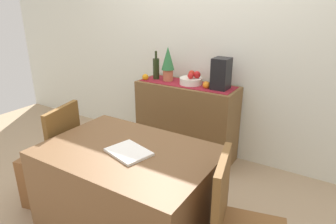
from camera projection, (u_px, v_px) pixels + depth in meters
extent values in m
cube|color=tan|center=(147.00, 199.00, 2.70)|extent=(6.40, 6.40, 0.02)
cube|color=silver|center=(209.00, 34.00, 3.16)|extent=(6.40, 0.06, 2.70)
cube|color=brown|center=(186.00, 121.00, 3.33)|extent=(1.10, 0.42, 0.84)
cube|color=maroon|center=(187.00, 84.00, 3.18)|extent=(1.04, 0.32, 0.01)
cylinder|color=white|center=(191.00, 81.00, 3.15)|extent=(0.24, 0.24, 0.07)
sphere|color=red|center=(191.00, 76.00, 3.08)|extent=(0.06, 0.06, 0.06)
sphere|color=#B52919|center=(192.00, 74.00, 3.17)|extent=(0.07, 0.07, 0.07)
sphere|color=red|center=(197.00, 75.00, 3.11)|extent=(0.08, 0.08, 0.08)
cylinder|color=#232E15|center=(156.00, 69.00, 3.34)|extent=(0.07, 0.07, 0.24)
cylinder|color=#232E15|center=(156.00, 55.00, 3.28)|extent=(0.03, 0.03, 0.08)
cube|color=black|center=(221.00, 74.00, 2.94)|extent=(0.16, 0.18, 0.32)
cylinder|color=#B56645|center=(168.00, 75.00, 3.28)|extent=(0.11, 0.11, 0.13)
cone|color=#2F703C|center=(168.00, 58.00, 3.21)|extent=(0.14, 0.14, 0.25)
sphere|color=orange|center=(145.00, 77.00, 3.33)|extent=(0.07, 0.07, 0.07)
sphere|color=orange|center=(206.00, 85.00, 3.01)|extent=(0.08, 0.08, 0.08)
cube|color=brown|center=(130.00, 196.00, 2.13)|extent=(1.18, 0.81, 0.74)
cube|color=white|center=(129.00, 152.00, 1.95)|extent=(0.33, 0.28, 0.02)
cube|color=brown|center=(53.00, 177.00, 2.61)|extent=(0.48, 0.48, 0.45)
cube|color=brown|center=(64.00, 134.00, 2.40)|extent=(0.13, 0.40, 0.45)
cube|color=brown|center=(221.00, 194.00, 1.65)|extent=(0.13, 0.40, 0.45)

